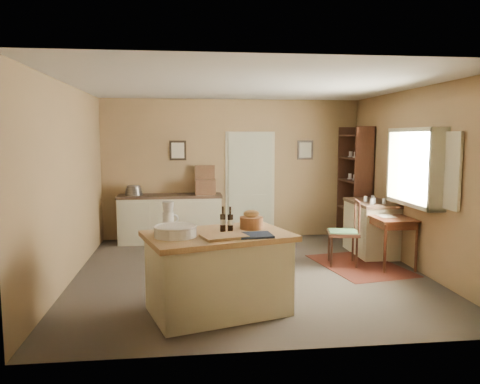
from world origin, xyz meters
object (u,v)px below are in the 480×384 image
object	(u,v)px
desk_chair	(343,233)
right_cabinet	(371,227)
shelving_unit	(357,184)
writing_desk	(389,222)
work_island	(217,271)
sideboard	(171,217)

from	to	relation	value
desk_chair	right_cabinet	xyz separation A→B (m)	(0.70, 0.61, -0.04)
shelving_unit	writing_desk	bearing A→B (deg)	-94.95
work_island	right_cabinet	xyz separation A→B (m)	(2.77, 2.36, -0.02)
sideboard	shelving_unit	size ratio (longest dim) A/B	0.89
desk_chair	sideboard	bearing A→B (deg)	156.14
writing_desk	desk_chair	world-z (taller)	desk_chair
writing_desk	shelving_unit	size ratio (longest dim) A/B	0.42
work_island	shelving_unit	world-z (taller)	shelving_unit
writing_desk	shelving_unit	bearing A→B (deg)	85.05
work_island	sideboard	xyz separation A→B (m)	(-0.63, 3.66, -0.00)
desk_chair	right_cabinet	distance (m)	0.93
shelving_unit	right_cabinet	bearing A→B (deg)	-98.09
desk_chair	shelving_unit	bearing A→B (deg)	74.82
work_island	desk_chair	distance (m)	2.71
work_island	sideboard	size ratio (longest dim) A/B	0.93
work_island	right_cabinet	size ratio (longest dim) A/B	1.62
work_island	shelving_unit	size ratio (longest dim) A/B	0.83
sideboard	desk_chair	distance (m)	3.30
writing_desk	right_cabinet	distance (m)	0.74
work_island	right_cabinet	distance (m)	3.64
work_island	writing_desk	bearing A→B (deg)	13.99
desk_chair	right_cabinet	world-z (taller)	desk_chair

